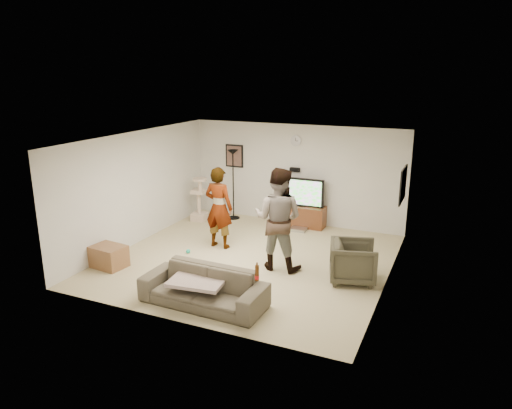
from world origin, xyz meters
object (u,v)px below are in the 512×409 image
at_px(person_left, 219,208).
at_px(side_table, 109,256).
at_px(person_right, 278,219).
at_px(cat_tree, 199,199).
at_px(armchair, 353,262).
at_px(floor_lamp, 233,185).
at_px(tv_stand, 300,216).
at_px(tv, 301,192).
at_px(beer_bottle, 257,273).
at_px(sofa, 203,287).

distance_m(person_left, side_table, 2.48).
xyz_separation_m(person_right, side_table, (-3.07, -1.32, -0.79)).
bearing_deg(cat_tree, person_right, -34.32).
relative_size(armchair, side_table, 1.27).
distance_m(floor_lamp, person_left, 2.10).
xyz_separation_m(tv_stand, person_right, (0.44, -2.67, 0.75)).
relative_size(cat_tree, person_right, 0.57).
distance_m(tv_stand, armchair, 3.30).
relative_size(tv, side_table, 1.80).
relative_size(person_left, person_right, 0.89).
xyz_separation_m(beer_bottle, side_table, (-3.47, 0.60, -0.52)).
bearing_deg(tv_stand, floor_lamp, -176.25).
bearing_deg(tv_stand, armchair, -54.15).
height_order(floor_lamp, side_table, floor_lamp).
xyz_separation_m(floor_lamp, sofa, (1.68, -4.48, -0.60)).
bearing_deg(person_left, side_table, 54.99).
relative_size(person_right, armchair, 2.44).
distance_m(floor_lamp, beer_bottle, 5.20).
height_order(tv, person_right, person_right).
bearing_deg(armchair, sofa, 116.98).
height_order(floor_lamp, sofa, floor_lamp).
bearing_deg(sofa, side_table, 167.88).
height_order(sofa, side_table, sofa).
bearing_deg(beer_bottle, side_table, 170.13).
height_order(tv, sofa, tv).
bearing_deg(cat_tree, tv, 14.18).
distance_m(person_left, sofa, 2.75).
bearing_deg(side_table, beer_bottle, -9.87).
relative_size(floor_lamp, person_left, 1.01).
relative_size(tv_stand, tv, 1.07).
bearing_deg(armchair, floor_lamp, 39.56).
relative_size(tv, sofa, 0.56).
xyz_separation_m(tv, sofa, (-0.12, -4.60, -0.57)).
xyz_separation_m(floor_lamp, cat_tree, (-0.73, -0.52, -0.33)).
height_order(cat_tree, person_left, person_left).
relative_size(floor_lamp, armchair, 2.19).
xyz_separation_m(cat_tree, armchair, (4.47, -2.03, -0.19)).
distance_m(floor_lamp, person_right, 3.40).
height_order(tv, armchair, tv).
bearing_deg(person_left, cat_tree, -43.66).
bearing_deg(tv, person_right, -80.59).
bearing_deg(tv_stand, person_left, -118.58).
bearing_deg(tv, side_table, -123.36).
bearing_deg(beer_bottle, person_left, 128.83).
height_order(beer_bottle, side_table, beer_bottle).
xyz_separation_m(tv, person_left, (-1.15, -2.11, 0.03)).
distance_m(beer_bottle, armchair, 2.24).
xyz_separation_m(armchair, side_table, (-4.56, -1.32, -0.16)).
relative_size(tv, floor_lamp, 0.65).
relative_size(cat_tree, side_table, 1.75).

